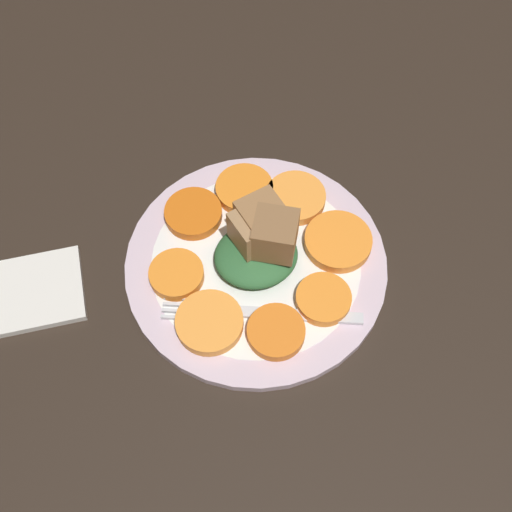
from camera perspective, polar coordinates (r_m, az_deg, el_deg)
name	(u,v)px	position (r cm, az deg, el deg)	size (l,w,h in cm)	color
table_slab	(256,271)	(65.53, 0.00, -1.35)	(120.00, 120.00, 2.00)	black
plate	(256,264)	(64.19, 0.00, -0.70)	(26.13, 26.13, 1.05)	silver
carrot_slice_0	(273,332)	(59.70, 1.56, -6.80)	(5.44, 5.44, 1.14)	orange
carrot_slice_1	(323,299)	(61.44, 6.01, -3.83)	(5.32, 5.32, 1.14)	orange
carrot_slice_2	(338,243)	(64.62, 7.34, 1.19)	(6.78, 6.78, 1.14)	orange
carrot_slice_3	(295,198)	(67.20, 3.53, 5.19)	(6.29, 6.29, 1.14)	orange
carrot_slice_4	(244,189)	(67.71, -1.04, 5.95)	(6.06, 6.06, 1.14)	orange
carrot_slice_5	(193,213)	(66.28, -5.59, 3.79)	(5.93, 5.93, 1.14)	#D56014
carrot_slice_6	(176,272)	(62.91, -7.12, -1.44)	(5.36, 5.36, 1.14)	orange
carrot_slice_7	(209,322)	(60.24, -4.16, -5.91)	(6.39, 6.39, 1.14)	orange
center_pile	(261,240)	(61.55, 0.44, 1.47)	(8.64, 8.11, 6.32)	#2D6033
fork	(257,313)	(60.90, 0.10, -5.06)	(18.72, 7.18, 0.40)	silver
napkin	(13,296)	(67.01, -20.79, -3.33)	(13.54, 8.12, 0.80)	silver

